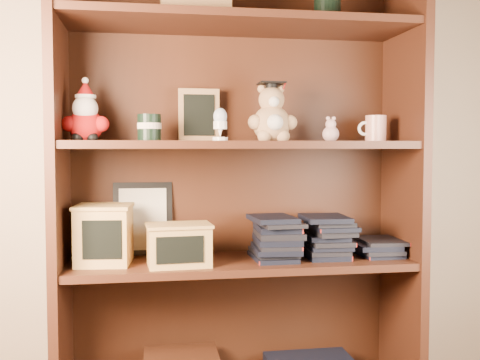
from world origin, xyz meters
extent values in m
cube|color=tan|center=(0.00, 1.50, 1.25)|extent=(3.00, 0.04, 2.50)
cube|color=#3F1E12|center=(-0.69, 1.30, 0.80)|extent=(0.03, 0.35, 1.60)
cube|color=#3F1E12|center=(0.48, 1.30, 0.80)|extent=(0.03, 0.35, 1.60)
cube|color=#3A1C0F|center=(-0.10, 1.47, 0.80)|extent=(1.20, 0.02, 1.60)
cube|color=#3F1E12|center=(-0.10, 1.30, 1.34)|extent=(1.14, 0.33, 0.02)
cube|color=#9E7547|center=(-0.25, 1.30, 1.41)|extent=(0.22, 0.18, 0.12)
cylinder|color=black|center=(0.20, 1.30, 1.41)|extent=(0.09, 0.09, 0.11)
cube|color=#3F1E12|center=(-0.10, 1.30, 0.54)|extent=(1.14, 0.33, 0.02)
cube|color=#3F1E12|center=(-0.10, 1.30, 0.94)|extent=(1.14, 0.33, 0.02)
sphere|color=#A50F0F|center=(-0.60, 1.30, 1.00)|extent=(0.11, 0.11, 0.11)
sphere|color=#A50F0F|center=(-0.65, 1.29, 1.00)|extent=(0.05, 0.05, 0.05)
sphere|color=#A50F0F|center=(-0.55, 1.29, 1.00)|extent=(0.05, 0.05, 0.05)
sphere|color=black|center=(-0.63, 1.28, 0.96)|extent=(0.04, 0.04, 0.04)
sphere|color=black|center=(-0.58, 1.28, 0.96)|extent=(0.04, 0.04, 0.04)
sphere|color=white|center=(-0.60, 1.29, 1.05)|extent=(0.08, 0.08, 0.08)
sphere|color=#D8B293|center=(-0.60, 1.30, 1.07)|extent=(0.06, 0.06, 0.06)
cone|color=#A50F0F|center=(-0.60, 1.30, 1.12)|extent=(0.06, 0.06, 0.05)
sphere|color=white|center=(-0.60, 1.30, 1.14)|extent=(0.02, 0.02, 0.02)
cylinder|color=white|center=(-0.60, 1.30, 1.09)|extent=(0.07, 0.07, 0.01)
cylinder|color=black|center=(-0.40, 1.30, 0.99)|extent=(0.08, 0.08, 0.09)
cylinder|color=beige|center=(-0.40, 1.30, 1.00)|extent=(0.08, 0.08, 0.02)
cube|color=#9E7547|center=(-0.23, 1.42, 1.04)|extent=(0.14, 0.02, 0.18)
cube|color=black|center=(-0.23, 1.41, 1.04)|extent=(0.11, 0.00, 0.14)
cube|color=#9E7547|center=(-0.23, 1.45, 0.97)|extent=(0.06, 0.06, 0.01)
cylinder|color=white|center=(-0.18, 1.23, 0.96)|extent=(0.05, 0.05, 0.01)
cone|color=white|center=(-0.18, 1.23, 0.98)|extent=(0.02, 0.02, 0.03)
cylinder|color=white|center=(-0.18, 1.23, 1.00)|extent=(0.04, 0.04, 0.02)
ellipsoid|color=silver|center=(-0.18, 1.23, 1.03)|extent=(0.04, 0.04, 0.05)
sphere|color=tan|center=(0.00, 1.30, 1.01)|extent=(0.13, 0.13, 0.13)
sphere|color=white|center=(0.00, 1.25, 1.01)|extent=(0.05, 0.05, 0.05)
sphere|color=tan|center=(-0.05, 1.29, 1.01)|extent=(0.05, 0.05, 0.05)
sphere|color=tan|center=(0.06, 1.29, 1.01)|extent=(0.05, 0.05, 0.05)
sphere|color=tan|center=(-0.03, 1.27, 0.97)|extent=(0.05, 0.05, 0.05)
sphere|color=tan|center=(0.04, 1.27, 0.97)|extent=(0.05, 0.05, 0.05)
sphere|color=tan|center=(0.00, 1.30, 1.09)|extent=(0.09, 0.09, 0.09)
sphere|color=white|center=(0.00, 1.27, 1.08)|extent=(0.04, 0.04, 0.04)
sphere|color=tan|center=(-0.03, 1.31, 1.13)|extent=(0.03, 0.03, 0.03)
sphere|color=tan|center=(0.04, 1.31, 1.13)|extent=(0.03, 0.03, 0.03)
cylinder|color=black|center=(0.00, 1.30, 1.14)|extent=(0.04, 0.04, 0.02)
cube|color=black|center=(0.00, 1.30, 1.15)|extent=(0.09, 0.09, 0.01)
cylinder|color=#A50F0F|center=(0.05, 1.29, 1.14)|extent=(0.00, 0.04, 0.03)
sphere|color=#CDA19E|center=(0.21, 1.30, 0.98)|extent=(0.06, 0.06, 0.06)
sphere|color=#CDA19E|center=(0.21, 1.30, 1.01)|extent=(0.04, 0.04, 0.04)
sphere|color=#CDA19E|center=(0.20, 1.30, 1.03)|extent=(0.01, 0.01, 0.01)
sphere|color=#CDA19E|center=(0.22, 1.30, 1.03)|extent=(0.01, 0.01, 0.01)
cylinder|color=silver|center=(0.38, 1.30, 1.00)|extent=(0.07, 0.07, 0.09)
torus|color=white|center=(0.34, 1.30, 1.00)|extent=(0.05, 0.01, 0.05)
cube|color=black|center=(-0.43, 1.45, 0.68)|extent=(0.21, 0.05, 0.26)
cube|color=beige|center=(-0.43, 1.43, 0.68)|extent=(0.16, 0.03, 0.21)
cube|color=tan|center=(-0.55, 1.30, 0.64)|extent=(0.18, 0.18, 0.19)
cube|color=black|center=(-0.55, 1.22, 0.64)|extent=(0.12, 0.02, 0.12)
cube|color=tan|center=(-0.55, 1.30, 0.74)|extent=(0.19, 0.19, 0.01)
cube|color=tan|center=(-0.31, 1.24, 0.61)|extent=(0.20, 0.15, 0.13)
cube|color=black|center=(-0.31, 1.17, 0.61)|extent=(0.15, 0.01, 0.08)
cube|color=tan|center=(-0.31, 1.24, 0.68)|extent=(0.21, 0.16, 0.01)
cube|color=black|center=(0.02, 1.30, 0.56)|extent=(0.14, 0.20, 0.02)
cube|color=black|center=(0.02, 1.30, 0.57)|extent=(0.14, 0.20, 0.02)
cube|color=black|center=(0.02, 1.30, 0.59)|extent=(0.14, 0.20, 0.02)
cube|color=black|center=(0.02, 1.30, 0.61)|extent=(0.14, 0.20, 0.02)
cube|color=black|center=(0.02, 1.30, 0.62)|extent=(0.14, 0.20, 0.02)
cube|color=black|center=(0.02, 1.30, 0.64)|extent=(0.14, 0.20, 0.02)
cube|color=black|center=(0.02, 1.30, 0.65)|extent=(0.14, 0.20, 0.02)
cube|color=black|center=(0.02, 1.30, 0.67)|extent=(0.14, 0.20, 0.02)
cube|color=black|center=(0.02, 1.30, 0.69)|extent=(0.14, 0.20, 0.02)
cube|color=black|center=(0.20, 1.30, 0.56)|extent=(0.14, 0.20, 0.02)
cube|color=black|center=(0.20, 1.30, 0.57)|extent=(0.14, 0.20, 0.02)
cube|color=black|center=(0.20, 1.30, 0.59)|extent=(0.14, 0.20, 0.02)
cube|color=black|center=(0.20, 1.30, 0.61)|extent=(0.14, 0.20, 0.02)
cube|color=black|center=(0.20, 1.30, 0.62)|extent=(0.14, 0.20, 0.02)
cube|color=black|center=(0.20, 1.30, 0.64)|extent=(0.14, 0.20, 0.02)
cube|color=black|center=(0.20, 1.30, 0.65)|extent=(0.14, 0.20, 0.02)
cube|color=black|center=(0.20, 1.30, 0.67)|extent=(0.14, 0.20, 0.02)
cube|color=black|center=(0.20, 1.30, 0.69)|extent=(0.14, 0.20, 0.02)
cube|color=black|center=(0.39, 1.30, 0.56)|extent=(0.14, 0.20, 0.02)
cube|color=black|center=(0.39, 1.30, 0.57)|extent=(0.14, 0.20, 0.02)
cube|color=black|center=(0.39, 1.30, 0.59)|extent=(0.14, 0.20, 0.02)
cube|color=black|center=(0.39, 1.30, 0.61)|extent=(0.14, 0.20, 0.02)
camera|label=1|loc=(-0.41, -0.55, 0.93)|focal=42.00mm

